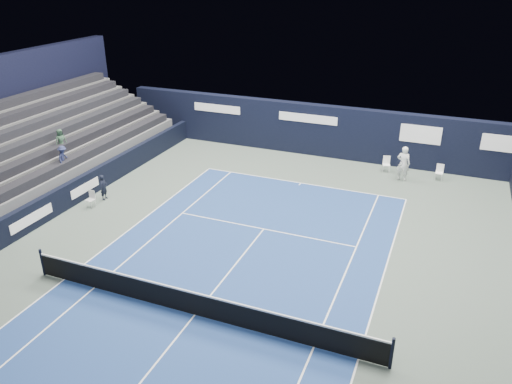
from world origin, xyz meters
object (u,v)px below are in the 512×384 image
Objects in this scene: folding_chair_back_a at (386,163)px; tennis_player at (403,163)px; line_judge_chair at (91,198)px; folding_chair_back_b at (440,171)px; tennis_net at (194,303)px.

tennis_player is (0.99, -0.96, 0.45)m from folding_chair_back_a.
line_judge_chair is 16.15m from tennis_player.
folding_chair_back_a is 1.08× the size of line_judge_chair.
tennis_player is (-1.86, -0.84, 0.47)m from folding_chair_back_b.
line_judge_chair is (-15.31, -9.77, -0.02)m from folding_chair_back_b.
folding_chair_back_b is at bearing 24.28° from tennis_player.
tennis_net is at bearing -112.05° from folding_chair_back_b.
folding_chair_back_a is 15.79m from tennis_net.
line_judge_chair is at bearing -154.06° from folding_chair_back_a.
folding_chair_back_b is 0.07× the size of tennis_net.
tennis_player is (4.93, 14.33, 0.45)m from tennis_net.
folding_chair_back_b is 18.16m from line_judge_chair.
tennis_player is at bearing -56.67° from folding_chair_back_a.
line_judge_chair is at bearing -145.38° from folding_chair_back_b.
line_judge_chair is 10.08m from tennis_net.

